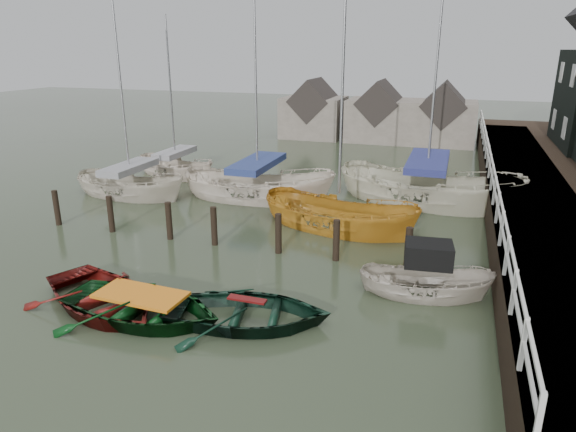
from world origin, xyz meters
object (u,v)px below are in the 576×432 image
(sailboat_d, at_px, (425,202))
(sailboat_e, at_px, (176,174))
(sailboat_b, at_px, (258,197))
(motorboat, at_px, (425,291))
(rowboat_red, at_px, (103,308))
(sailboat_a, at_px, (132,195))
(rowboat_dkgreen, at_px, (248,323))
(sailboat_c, at_px, (338,227))
(rowboat_green, at_px, (143,318))

(sailboat_d, relative_size, sailboat_e, 1.32)
(sailboat_b, bearing_deg, motorboat, -134.73)
(rowboat_red, bearing_deg, sailboat_a, 56.75)
(motorboat, bearing_deg, rowboat_dkgreen, 119.43)
(rowboat_dkgreen, bearing_deg, rowboat_red, 84.90)
(sailboat_b, distance_m, sailboat_c, 5.21)
(sailboat_c, bearing_deg, rowboat_red, 166.77)
(sailboat_c, xyz_separation_m, sailboat_d, (2.95, 4.47, 0.04))
(motorboat, distance_m, sailboat_e, 17.22)
(sailboat_a, height_order, sailboat_e, sailboat_a)
(rowboat_dkgreen, distance_m, sailboat_c, 7.79)
(sailboat_d, distance_m, sailboat_e, 13.24)
(sailboat_a, height_order, sailboat_d, sailboat_d)
(rowboat_red, relative_size, rowboat_green, 0.98)
(rowboat_dkgreen, xyz_separation_m, sailboat_d, (3.50, 12.24, 0.06))
(sailboat_c, distance_m, sailboat_e, 11.61)
(rowboat_green, bearing_deg, sailboat_b, 8.81)
(rowboat_red, xyz_separation_m, sailboat_e, (-5.70, 13.75, 0.06))
(rowboat_red, height_order, motorboat, motorboat)
(sailboat_c, bearing_deg, rowboat_green, 174.48)
(rowboat_dkgreen, distance_m, motorboat, 5.15)
(sailboat_c, relative_size, sailboat_d, 0.95)
(sailboat_b, bearing_deg, sailboat_d, -78.62)
(rowboat_red, distance_m, motorboat, 8.90)
(sailboat_e, bearing_deg, sailboat_b, -95.63)
(rowboat_dkgreen, bearing_deg, rowboat_green, 90.60)
(rowboat_dkgreen, distance_m, sailboat_e, 16.41)
(sailboat_a, bearing_deg, rowboat_green, -139.20)
(sailboat_c, distance_m, sailboat_d, 5.36)
(sailboat_c, height_order, sailboat_e, sailboat_c)
(motorboat, height_order, sailboat_c, sailboat_c)
(rowboat_green, relative_size, motorboat, 1.16)
(rowboat_dkgreen, xyz_separation_m, sailboat_c, (0.55, 7.77, 0.01))
(sailboat_a, bearing_deg, rowboat_red, -144.39)
(rowboat_green, bearing_deg, rowboat_dkgreen, -74.18)
(sailboat_c, bearing_deg, sailboat_a, 98.31)
(rowboat_red, bearing_deg, motorboat, -40.46)
(sailboat_d, bearing_deg, motorboat, -160.99)
(rowboat_green, xyz_separation_m, sailboat_c, (3.23, 8.40, 0.01))
(sailboat_b, bearing_deg, rowboat_red, 177.62)
(sailboat_b, bearing_deg, rowboat_dkgreen, -161.52)
(rowboat_red, bearing_deg, rowboat_dkgreen, -56.49)
(rowboat_dkgreen, relative_size, sailboat_c, 0.37)
(motorboat, xyz_separation_m, sailboat_c, (-3.62, 4.75, -0.11))
(motorboat, bearing_deg, sailboat_a, 59.91)
(rowboat_red, distance_m, sailboat_e, 14.88)
(rowboat_green, xyz_separation_m, rowboat_dkgreen, (2.68, 0.62, 0.00))
(rowboat_green, bearing_deg, sailboat_e, 29.58)
(sailboat_b, height_order, sailboat_e, sailboat_b)
(rowboat_red, distance_m, sailboat_a, 11.14)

